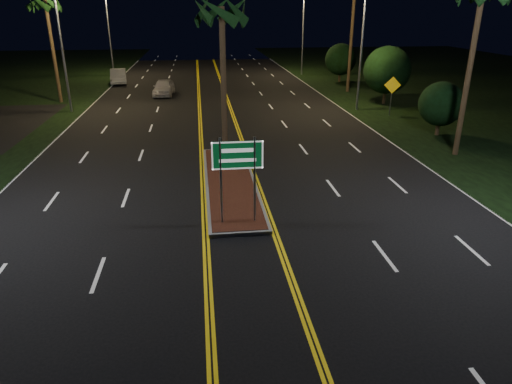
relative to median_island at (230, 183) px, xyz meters
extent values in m
plane|color=black|center=(0.00, -7.00, -0.08)|extent=(120.00, 120.00, 0.00)
cube|color=gray|center=(0.00, 0.00, -0.01)|extent=(2.25, 10.25, 0.15)
cube|color=#592819|center=(0.00, 0.00, 0.08)|extent=(2.00, 10.00, 0.02)
cylinder|color=gray|center=(-0.60, -4.20, 1.67)|extent=(0.08, 0.08, 3.20)
cylinder|color=gray|center=(0.60, -4.20, 1.67)|extent=(0.08, 0.08, 3.20)
cube|color=#07471E|center=(0.00, -4.20, 2.62)|extent=(1.80, 0.04, 1.00)
cube|color=white|center=(0.00, -4.22, 2.62)|extent=(1.80, 0.01, 1.00)
cylinder|color=gray|center=(-11.00, 17.00, 4.42)|extent=(0.18, 0.18, 9.00)
cylinder|color=gray|center=(-11.00, 37.00, 4.42)|extent=(0.18, 0.18, 9.00)
cylinder|color=gray|center=(11.00, 15.00, 4.42)|extent=(0.18, 0.18, 9.00)
cylinder|color=gray|center=(11.00, 35.00, 4.42)|extent=(0.18, 0.18, 9.00)
cylinder|color=#382819|center=(0.00, 3.50, 3.67)|extent=(0.28, 0.28, 7.50)
cylinder|color=#382819|center=(-12.80, 21.00, 3.92)|extent=(0.28, 0.28, 8.00)
cylinder|color=#382819|center=(12.50, 3.00, 4.17)|extent=(0.28, 0.28, 8.50)
cylinder|color=#382819|center=(12.80, 23.00, 4.67)|extent=(0.28, 0.28, 9.50)
cylinder|color=#382819|center=(13.50, 7.00, 0.37)|extent=(0.24, 0.24, 0.90)
sphere|color=black|center=(13.50, 7.00, 1.87)|extent=(2.70, 2.70, 2.70)
cylinder|color=#382819|center=(14.00, 17.00, 0.55)|extent=(0.24, 0.24, 1.26)
sphere|color=black|center=(14.00, 17.00, 2.65)|extent=(3.78, 3.78, 3.78)
cylinder|color=#382819|center=(13.80, 29.00, 0.46)|extent=(0.24, 0.24, 1.08)
sphere|color=black|center=(13.80, 29.00, 2.26)|extent=(3.24, 3.24, 3.24)
imported|color=#B3B3B9|center=(-4.35, 23.19, 0.75)|extent=(2.53, 5.15, 1.67)
imported|color=#B7BBC2|center=(-9.50, 30.88, 0.77)|extent=(2.88, 5.39, 1.71)
cylinder|color=gray|center=(12.67, 12.57, 1.15)|extent=(0.07, 0.07, 2.47)
cube|color=#D69D0B|center=(12.67, 12.55, 2.16)|extent=(1.18, 0.23, 1.19)
camera|label=1|loc=(-1.24, -19.28, 7.39)|focal=32.00mm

